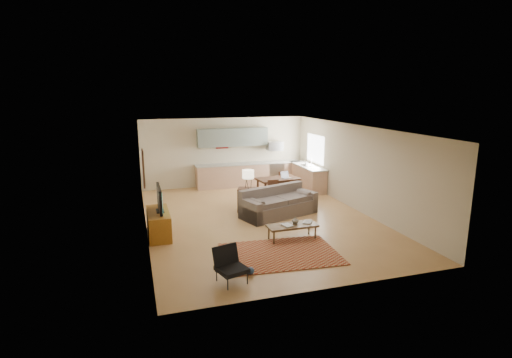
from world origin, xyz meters
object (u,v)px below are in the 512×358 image
object	(u,v)px
console_table	(248,200)
armchair	(232,266)
tv_credenza	(159,224)
dining_table	(278,188)
sofa	(279,202)
coffee_table	(292,232)

from	to	relation	value
console_table	armchair	bearing A→B (deg)	-88.20
armchair	tv_credenza	xyz separation A→B (m)	(-1.20, 3.14, -0.03)
tv_credenza	console_table	distance (m)	3.17
tv_credenza	dining_table	size ratio (longest dim) A/B	0.99
sofa	tv_credenza	bearing A→B (deg)	172.19
sofa	coffee_table	distance (m)	2.01
coffee_table	console_table	bearing A→B (deg)	97.13
armchair	tv_credenza	bearing A→B (deg)	94.19
coffee_table	tv_credenza	xyz separation A→B (m)	(-3.25, 1.28, 0.14)
coffee_table	armchair	size ratio (longest dim) A/B	1.83
coffee_table	dining_table	bearing A→B (deg)	73.76
coffee_table	dining_table	xyz separation A→B (m)	(1.02, 3.84, 0.17)
coffee_table	sofa	bearing A→B (deg)	77.84
sofa	console_table	distance (m)	1.05
tv_credenza	armchair	bearing A→B (deg)	-69.09
sofa	console_table	xyz separation A→B (m)	(-0.77, 0.70, -0.05)
sofa	tv_credenza	size ratio (longest dim) A/B	1.71
armchair	dining_table	xyz separation A→B (m)	(3.08, 5.70, 0.01)
sofa	coffee_table	bearing A→B (deg)	-119.24
coffee_table	console_table	world-z (taller)	console_table
coffee_table	tv_credenza	size ratio (longest dim) A/B	0.91
coffee_table	tv_credenza	distance (m)	3.50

